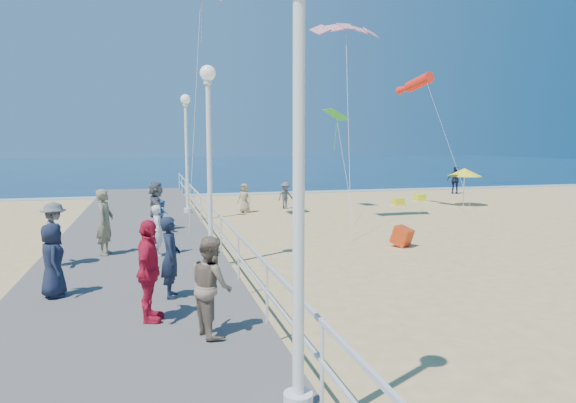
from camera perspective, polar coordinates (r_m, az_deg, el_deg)
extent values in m
plane|color=#E1BD76|center=(16.59, 10.25, -6.01)|extent=(160.00, 160.00, 0.00)
cube|color=#0D2C4F|center=(80.00, -10.13, 3.94)|extent=(160.00, 90.00, 0.05)
cube|color=silver|center=(35.98, -3.86, 0.91)|extent=(160.00, 1.20, 0.04)
cube|color=slate|center=(15.01, -16.79, -6.75)|extent=(5.00, 44.00, 0.40)
cube|color=white|center=(14.89, -7.48, -1.72)|extent=(0.05, 42.00, 0.06)
cube|color=white|center=(14.97, -7.46, -3.62)|extent=(0.05, 42.00, 0.04)
cylinder|color=white|center=(6.61, 1.14, -21.28)|extent=(0.36, 0.36, 0.20)
cylinder|color=white|center=(5.89, 1.19, -0.63)|extent=(0.14, 0.14, 4.70)
cylinder|color=white|center=(15.02, -8.57, -5.35)|extent=(0.36, 0.36, 0.20)
cylinder|color=white|center=(14.72, -8.73, 3.64)|extent=(0.14, 0.14, 4.70)
sphere|color=white|center=(14.82, -8.91, 13.92)|extent=(0.44, 0.44, 0.44)
cylinder|color=white|center=(23.87, -11.06, -0.96)|extent=(0.36, 0.36, 0.20)
cylinder|color=white|center=(23.68, -11.19, 4.68)|extent=(0.14, 0.14, 4.70)
sphere|color=white|center=(23.74, -11.34, 11.09)|extent=(0.44, 0.44, 0.44)
imported|color=silver|center=(14.90, -14.23, -3.14)|extent=(0.35, 0.53, 1.44)
imported|color=#2E6BAD|center=(14.98, -13.72, -1.21)|extent=(0.27, 0.35, 0.71)
imported|color=#172034|center=(10.88, -12.92, -6.04)|extent=(0.43, 0.63, 1.68)
imported|color=#84705B|center=(8.68, -8.53, -9.24)|extent=(0.81, 0.94, 1.66)
imported|color=#5D5F63|center=(14.52, -24.52, -3.34)|extent=(0.78, 1.16, 1.67)
imported|color=red|center=(9.51, -15.21, -7.47)|extent=(0.65, 1.14, 1.84)
imported|color=#171E33|center=(11.69, -24.68, -5.95)|extent=(0.64, 0.84, 1.55)
imported|color=#58565B|center=(19.11, -14.42, -0.52)|extent=(0.55, 1.66, 1.78)
imported|color=#7C7455|center=(15.46, -19.66, -2.16)|extent=(0.61, 0.78, 1.88)
imported|color=#58585D|center=(27.74, -0.28, 0.68)|extent=(1.07, 0.83, 1.46)
imported|color=#191B39|center=(37.76, 18.10, 2.27)|extent=(1.21, 0.93, 1.91)
imported|color=#9C8D6C|center=(26.36, -4.86, 0.39)|extent=(0.87, 0.84, 1.50)
cube|color=#BE0C0B|center=(18.17, 12.56, -3.99)|extent=(0.86, 0.90, 0.74)
cylinder|color=white|center=(30.63, 18.95, 1.20)|extent=(0.05, 0.05, 1.80)
cone|color=#FFF31A|center=(30.56, 19.02, 3.09)|extent=(1.90, 1.90, 0.45)
cube|color=yellow|center=(30.06, 12.15, -0.02)|extent=(0.55, 0.55, 0.40)
cube|color=#E3EF19|center=(32.76, 14.45, 0.45)|extent=(0.55, 0.55, 0.40)
cylinder|color=#FF2715|center=(27.88, 14.36, 12.71)|extent=(1.05, 2.91, 1.13)
cube|color=green|center=(27.64, 5.33, 9.58)|extent=(1.19, 1.30, 0.57)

